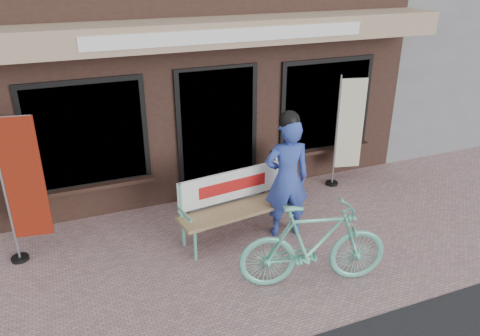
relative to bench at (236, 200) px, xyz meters
name	(u,v)px	position (x,y,z in m)	size (l,w,h in m)	color
ground	(268,257)	(0.18, -0.71, -0.56)	(70.00, 70.00, 0.00)	#AC8384
bench	(236,200)	(0.00, 0.00, 0.00)	(1.81, 0.68, 0.96)	#61BEA3
person	(287,176)	(0.66, -0.24, 0.36)	(0.71, 0.53, 1.87)	#3046A6
bicycle	(314,245)	(0.45, -1.39, -0.01)	(0.52, 1.83, 1.10)	#61BEA3
nobori_red	(22,187)	(-2.73, 0.44, 0.50)	(0.61, 0.25, 2.06)	gray
nobori_cream	(348,130)	(2.37, 0.84, 0.46)	(0.59, 0.26, 1.98)	gray
menu_stand	(282,175)	(1.05, 0.63, -0.07)	(0.49, 0.21, 0.96)	black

